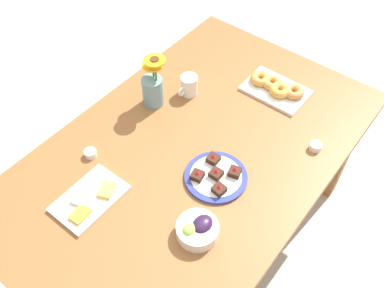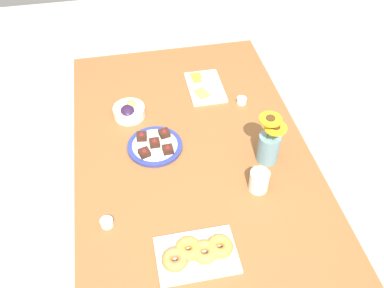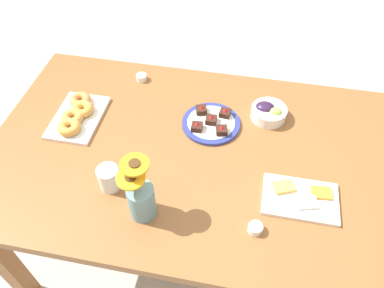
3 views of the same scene
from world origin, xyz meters
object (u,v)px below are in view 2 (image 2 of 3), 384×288
Objects in this scene: cheese_platter at (205,87)px; dessert_plate at (155,145)px; coffee_mug at (259,180)px; jam_cup_berry at (107,222)px; jam_cup_honey at (242,100)px; dining_table at (192,164)px; grape_bowl at (129,111)px; flower_vase at (269,145)px; croissant_platter at (197,253)px.

cheese_platter is 0.47m from dessert_plate.
coffee_mug reaches higher than jam_cup_berry.
jam_cup_berry is 0.43m from dessert_plate.
jam_cup_berry is (-0.58, 0.68, 0.00)m from jam_cup_honey.
dessert_plate is (-0.36, 0.30, 0.00)m from cheese_platter.
dining_table is 10.94× the size of grape_bowl.
dining_table is at bearing 69.72° from flower_vase.
flower_vase is (0.14, -0.08, 0.04)m from coffee_mug.
flower_vase is (0.20, -0.68, 0.07)m from jam_cup_berry.
cheese_platter is at bearing 16.31° from flower_vase.
cheese_platter is 5.42× the size of jam_cup_berry.
jam_cup_berry is 0.71m from flower_vase.
jam_cup_honey reaches higher than dining_table.
dessert_plate is (-0.23, -0.09, -0.02)m from grape_bowl.
jam_cup_honey is (-0.15, -0.15, 0.01)m from cheese_platter.
dining_table is 0.52m from croissant_platter.
croissant_platter is 0.56m from dessert_plate.
jam_cup_berry is (-0.59, 0.14, -0.01)m from grape_bowl.
cheese_platter is at bearing -35.97° from jam_cup_berry.
dessert_plate is at bearing 50.84° from coffee_mug.
grape_bowl is at bearing 21.47° from dessert_plate.
dessert_plate is 0.49m from flower_vase.
jam_cup_honey is 0.50m from dessert_plate.
dessert_plate reaches higher than jam_cup_honey.
coffee_mug is 0.48m from dessert_plate.
cheese_platter is 1.09× the size of dessert_plate.
jam_cup_honey is 0.19× the size of flower_vase.
coffee_mug is 0.67m from cheese_platter.
cheese_platter is (0.41, -0.15, 0.09)m from dining_table.
grape_bowl is 0.24m from dessert_plate.
jam_cup_berry is 0.20× the size of dessert_plate.
croissant_platter is at bearing 166.02° from cheese_platter.
grape_bowl is at bearing 41.03° from coffee_mug.
dessert_plate is at bearing 140.39° from cheese_platter.
croissant_platter is 5.83× the size of jam_cup_berry.
jam_cup_honey is (0.77, -0.38, -0.01)m from croissant_platter.
cheese_platter is (0.14, -0.39, -0.02)m from grape_bowl.
grape_bowl is at bearing 109.33° from cheese_platter.
dessert_plate is (0.05, 0.15, 0.10)m from dining_table.
cheese_platter is at bearing -70.67° from grape_bowl.
grape_bowl is at bearing -13.09° from jam_cup_berry.
croissant_platter is 1.14× the size of flower_vase.
dessert_plate is at bearing 115.77° from jam_cup_honey.
jam_cup_berry is at bearing 148.05° from dessert_plate.
dining_table is 0.39m from grape_bowl.
croissant_platter is 0.35m from jam_cup_berry.
flower_vase is at bearing -44.16° from croissant_platter.
croissant_platter is (-0.78, -0.16, -0.01)m from grape_bowl.
flower_vase is (-0.52, -0.15, 0.08)m from cheese_platter.
dining_table is 0.50m from jam_cup_berry.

